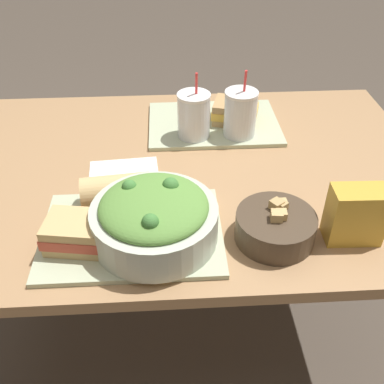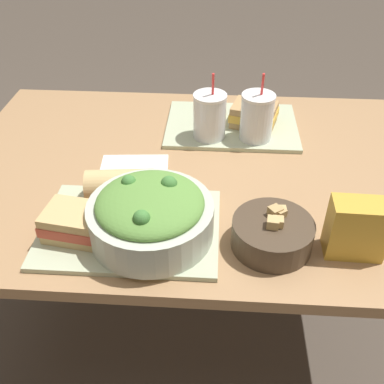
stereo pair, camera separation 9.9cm
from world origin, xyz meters
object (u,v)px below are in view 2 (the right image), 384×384
at_px(chip_bag, 357,229).
at_px(sandwich_near, 77,223).
at_px(baguette_near, 121,185).
at_px(salad_bowl, 151,214).
at_px(drink_cup_dark, 210,117).
at_px(drink_cup_red, 257,118).
at_px(soup_bowl, 272,233).
at_px(sandwich_far, 254,115).
at_px(napkin_folded, 134,168).

bearing_deg(chip_bag, sandwich_near, -178.59).
bearing_deg(baguette_near, salad_bowl, -149.90).
distance_m(baguette_near, drink_cup_dark, 0.36).
bearing_deg(chip_bag, drink_cup_red, 114.20).
xyz_separation_m(salad_bowl, soup_bowl, (0.26, -0.01, -0.03)).
relative_size(salad_bowl, sandwich_far, 1.72).
bearing_deg(soup_bowl, napkin_folded, 141.92).
height_order(sandwich_far, chip_bag, chip_bag).
distance_m(soup_bowl, baguette_near, 0.37).
height_order(salad_bowl, napkin_folded, salad_bowl).
bearing_deg(napkin_folded, salad_bowl, -72.00).
xyz_separation_m(drink_cup_red, chip_bag, (0.18, -0.44, -0.01)).
xyz_separation_m(soup_bowl, sandwich_near, (-0.42, -0.01, 0.01)).
bearing_deg(drink_cup_red, soup_bowl, -87.94).
height_order(sandwich_far, drink_cup_dark, drink_cup_dark).
bearing_deg(soup_bowl, drink_cup_dark, 108.98).
relative_size(sandwich_near, napkin_folded, 0.81).
bearing_deg(napkin_folded, sandwich_far, 36.67).
relative_size(soup_bowl, drink_cup_dark, 0.89).
distance_m(baguette_near, drink_cup_red, 0.45).
bearing_deg(drink_cup_red, napkin_folded, -153.59).
height_order(soup_bowl, napkin_folded, soup_bowl).
relative_size(sandwich_near, drink_cup_dark, 0.79).
distance_m(baguette_near, napkin_folded, 0.15).
distance_m(salad_bowl, drink_cup_red, 0.49).
bearing_deg(sandwich_near, salad_bowl, 13.39).
relative_size(baguette_near, chip_bag, 1.28).
height_order(soup_bowl, drink_cup_red, drink_cup_red).
bearing_deg(sandwich_near, baguette_near, 70.60).
bearing_deg(chip_bag, salad_bowl, 179.59).
relative_size(salad_bowl, napkin_folded, 1.42).
distance_m(soup_bowl, napkin_folded, 0.44).
bearing_deg(chip_bag, baguette_near, 166.98).
relative_size(drink_cup_red, chip_bag, 1.52).
height_order(baguette_near, sandwich_far, baguette_near).
bearing_deg(drink_cup_dark, soup_bowl, -71.02).
bearing_deg(salad_bowl, sandwich_near, -175.40).
bearing_deg(baguette_near, sandwich_near, 145.64).
bearing_deg(chip_bag, drink_cup_dark, 127.31).
distance_m(drink_cup_red, napkin_folded, 0.37).
distance_m(chip_bag, napkin_folded, 0.58).
relative_size(salad_bowl, chip_bag, 2.07).
distance_m(sandwich_far, napkin_folded, 0.41).
relative_size(salad_bowl, drink_cup_red, 1.36).
bearing_deg(baguette_near, drink_cup_dark, -38.96).
height_order(sandwich_near, drink_cup_dark, drink_cup_dark).
bearing_deg(drink_cup_red, salad_bowl, -119.73).
distance_m(sandwich_near, chip_bag, 0.58).
bearing_deg(sandwich_near, sandwich_far, 61.16).
distance_m(salad_bowl, drink_cup_dark, 0.44).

